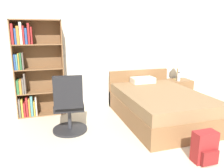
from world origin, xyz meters
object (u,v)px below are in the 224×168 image
bookshelf (32,70)px  water_bottle (179,77)px  office_chair (69,108)px  table_lamp (178,64)px  backpack_red (205,148)px  bed (158,104)px  nightstand (179,90)px

bookshelf → water_bottle: 3.22m
office_chair → table_lamp: size_ratio=2.07×
office_chair → table_lamp: 2.90m
office_chair → bookshelf: bearing=119.1°
backpack_red → water_bottle: bearing=64.6°
bookshelf → bed: bearing=-21.7°
table_lamp → water_bottle: table_lamp is taller
office_chair → backpack_red: office_chair is taller
bookshelf → backpack_red: 3.29m
office_chair → backpack_red: bearing=-40.7°
bed → water_bottle: bed is taller
office_chair → table_lamp: bearing=20.7°
bed → office_chair: bearing=-175.8°
water_bottle → bed: bearing=-141.1°
nightstand → water_bottle: (-0.10, -0.10, 0.36)m
water_bottle → backpack_red: 2.50m
bed → water_bottle: bearing=38.9°
backpack_red → bed: bearing=85.0°
water_bottle → backpack_red: size_ratio=0.50×
bed → table_lamp: table_lamp is taller
water_bottle → backpack_red: bearing=-115.4°
bed → backpack_red: size_ratio=4.99×
backpack_red → nightstand: bearing=63.6°
table_lamp → backpack_red: (-1.11, -2.36, -0.71)m
bookshelf → bed: bookshelf is taller
bookshelf → nightstand: bookshelf is taller
bed → table_lamp: 1.45m
water_bottle → nightstand: bearing=46.0°
bookshelf → backpack_red: (2.14, -2.38, -0.73)m
table_lamp → bookshelf: bearing=179.7°
nightstand → water_bottle: 0.39m
table_lamp → water_bottle: 0.31m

